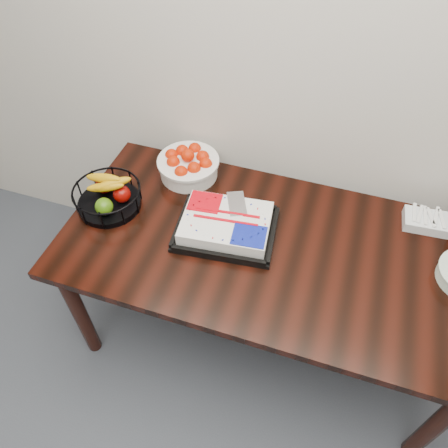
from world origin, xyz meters
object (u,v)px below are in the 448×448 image
(table, at_px, (268,258))
(cake_tray, at_px, (226,225))
(fruit_basket, at_px, (107,195))
(tangerine_bowl, at_px, (188,162))

(table, distance_m, cake_tray, 0.24)
(cake_tray, relative_size, fruit_basket, 1.51)
(table, xyz_separation_m, cake_tray, (-0.20, 0.02, 0.13))
(fruit_basket, bearing_deg, tangerine_bowl, 49.66)
(cake_tray, relative_size, tangerine_bowl, 1.54)
(table, bearing_deg, cake_tray, 174.48)
(cake_tray, distance_m, tangerine_bowl, 0.42)
(cake_tray, distance_m, fruit_basket, 0.56)
(tangerine_bowl, distance_m, fruit_basket, 0.42)
(tangerine_bowl, relative_size, fruit_basket, 0.98)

